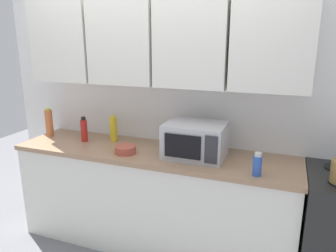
{
  "coord_description": "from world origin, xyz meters",
  "views": [
    {
      "loc": [
        1.03,
        -2.68,
        1.83
      ],
      "look_at": [
        0.12,
        -0.25,
        1.12
      ],
      "focal_mm": 34.13,
      "sensor_mm": 36.0,
      "label": 1
    }
  ],
  "objects_px": {
    "bottle_red_sauce": "(84,130)",
    "bottle_yellow_mustard": "(114,129)",
    "microwave": "(195,140)",
    "bowl_ceramic_small": "(125,149)",
    "bottle_spice_jar": "(49,123)",
    "bottle_blue_cleaner": "(257,165)"
  },
  "relations": [
    {
      "from": "microwave",
      "to": "bowl_ceramic_small",
      "type": "height_order",
      "value": "microwave"
    },
    {
      "from": "microwave",
      "to": "bowl_ceramic_small",
      "type": "xyz_separation_m",
      "value": [
        -0.57,
        -0.12,
        -0.11
      ]
    },
    {
      "from": "bottle_red_sauce",
      "to": "bottle_spice_jar",
      "type": "distance_m",
      "value": 0.43
    },
    {
      "from": "bottle_red_sauce",
      "to": "bottle_spice_jar",
      "type": "xyz_separation_m",
      "value": [
        -0.43,
        0.03,
        0.02
      ]
    },
    {
      "from": "bottle_spice_jar",
      "to": "bottle_blue_cleaner",
      "type": "bearing_deg",
      "value": -7.69
    },
    {
      "from": "bottle_yellow_mustard",
      "to": "bowl_ceramic_small",
      "type": "distance_m",
      "value": 0.38
    },
    {
      "from": "microwave",
      "to": "bottle_blue_cleaner",
      "type": "relative_size",
      "value": 2.8
    },
    {
      "from": "microwave",
      "to": "bottle_spice_jar",
      "type": "xyz_separation_m",
      "value": [
        -1.51,
        0.07,
        -0.01
      ]
    },
    {
      "from": "bottle_spice_jar",
      "to": "bottle_blue_cleaner",
      "type": "relative_size",
      "value": 1.61
    },
    {
      "from": "bottle_red_sauce",
      "to": "bottle_blue_cleaner",
      "type": "height_order",
      "value": "bottle_red_sauce"
    },
    {
      "from": "bottle_spice_jar",
      "to": "bowl_ceramic_small",
      "type": "distance_m",
      "value": 0.96
    },
    {
      "from": "bowl_ceramic_small",
      "to": "bottle_blue_cleaner",
      "type": "bearing_deg",
      "value": -4.48
    },
    {
      "from": "bottle_blue_cleaner",
      "to": "bowl_ceramic_small",
      "type": "bearing_deg",
      "value": 175.52
    },
    {
      "from": "bottle_spice_jar",
      "to": "bowl_ceramic_small",
      "type": "xyz_separation_m",
      "value": [
        0.94,
        -0.19,
        -0.1
      ]
    },
    {
      "from": "microwave",
      "to": "bottle_yellow_mustard",
      "type": "relative_size",
      "value": 1.92
    },
    {
      "from": "bottle_red_sauce",
      "to": "bottle_yellow_mustard",
      "type": "relative_size",
      "value": 0.94
    },
    {
      "from": "bottle_spice_jar",
      "to": "bowl_ceramic_small",
      "type": "bearing_deg",
      "value": -11.31
    },
    {
      "from": "microwave",
      "to": "bowl_ceramic_small",
      "type": "relative_size",
      "value": 2.69
    },
    {
      "from": "bottle_blue_cleaner",
      "to": "bottle_red_sauce",
      "type": "bearing_deg",
      "value": 171.45
    },
    {
      "from": "bottle_spice_jar",
      "to": "bowl_ceramic_small",
      "type": "height_order",
      "value": "bottle_spice_jar"
    },
    {
      "from": "microwave",
      "to": "bottle_yellow_mustard",
      "type": "bearing_deg",
      "value": 170.71
    },
    {
      "from": "bottle_yellow_mustard",
      "to": "bottle_spice_jar",
      "type": "distance_m",
      "value": 0.69
    }
  ]
}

